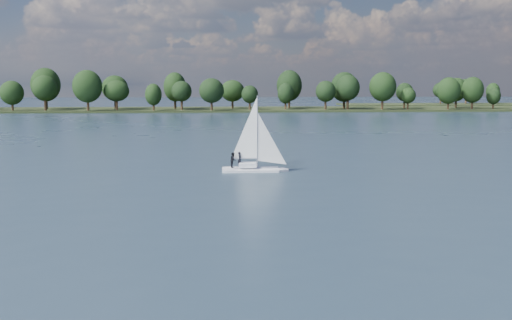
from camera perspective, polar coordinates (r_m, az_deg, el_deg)
The scene contains 4 objects.
ground at distance 124.35m, azimuth 2.16°, elevation 2.67°, with size 700.00×700.00×0.00m, color #233342.
far_shore at distance 235.80m, azimuth -0.77°, elevation 5.00°, with size 660.00×40.00×1.50m, color black.
sailboat at distance 69.60m, azimuth -0.49°, elevation 1.04°, with size 7.46×2.24×9.75m.
treeline at distance 231.46m, azimuth -5.12°, elevation 6.95°, with size 562.62×73.66×18.87m.
Camera 1 is at (-13.33, -23.18, 10.67)m, focal length 40.00 mm.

